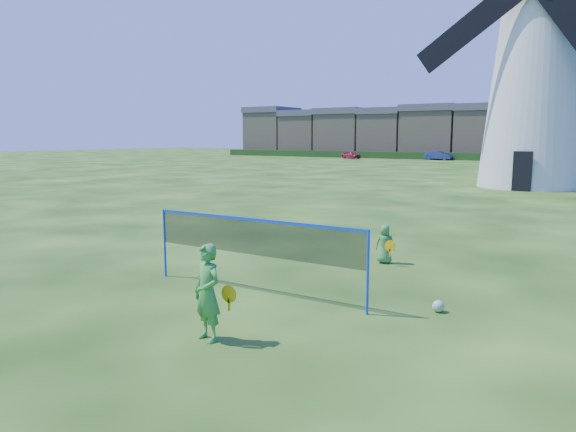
# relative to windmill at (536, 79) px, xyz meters

# --- Properties ---
(ground) EXTENTS (220.00, 220.00, 0.00)m
(ground) POSITION_rel_windmill_xyz_m (-1.03, -27.97, -6.72)
(ground) COLOR black
(ground) RESTS_ON ground
(windmill) EXTENTS (13.68, 6.39, 19.17)m
(windmill) POSITION_rel_windmill_xyz_m (0.00, 0.00, 0.00)
(windmill) COLOR silver
(windmill) RESTS_ON ground
(badminton_net) EXTENTS (5.05, 0.05, 1.55)m
(badminton_net) POSITION_rel_windmill_xyz_m (-1.06, -28.39, -5.58)
(badminton_net) COLOR blue
(badminton_net) RESTS_ON ground
(player_girl) EXTENTS (0.74, 0.51, 1.54)m
(player_girl) POSITION_rel_windmill_xyz_m (-0.16, -30.87, -5.95)
(player_girl) COLOR green
(player_girl) RESTS_ON ground
(player_boy) EXTENTS (0.63, 0.44, 0.98)m
(player_boy) POSITION_rel_windmill_xyz_m (0.18, -24.49, -6.23)
(player_boy) COLOR #458A42
(player_boy) RESTS_ON ground
(play_ball) EXTENTS (0.22, 0.22, 0.22)m
(play_ball) POSITION_rel_windmill_xyz_m (2.48, -27.57, -6.61)
(play_ball) COLOR green
(play_ball) RESTS_ON ground
(terraced_houses) EXTENTS (66.70, 8.40, 8.35)m
(terraced_houses) POSITION_rel_windmill_xyz_m (-19.91, 44.03, -2.75)
(terraced_houses) COLOR tan
(terraced_houses) RESTS_ON ground
(hedge) EXTENTS (62.00, 0.80, 1.00)m
(hedge) POSITION_rel_windmill_xyz_m (-23.03, 38.03, -6.22)
(hedge) COLOR #193814
(hedge) RESTS_ON ground
(car_left) EXTENTS (3.45, 2.37, 1.09)m
(car_left) POSITION_rel_windmill_xyz_m (-29.33, 34.92, -6.18)
(car_left) COLOR maroon
(car_left) RESTS_ON ground
(car_right) EXTENTS (3.85, 1.49, 1.25)m
(car_right) POSITION_rel_windmill_xyz_m (-17.11, 37.27, -6.10)
(car_right) COLOR navy
(car_right) RESTS_ON ground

